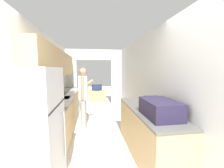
{
  "coord_description": "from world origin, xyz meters",
  "views": [
    {
      "loc": [
        -0.13,
        -1.13,
        1.64
      ],
      "look_at": [
        0.43,
        2.6,
        1.23
      ],
      "focal_mm": 22.0,
      "sensor_mm": 36.0,
      "label": 1
    }
  ],
  "objects_px": {
    "refrigerator": "(30,136)",
    "person": "(83,97)",
    "suitcase": "(160,108)",
    "range_oven": "(71,101)",
    "television": "(97,88)",
    "tv_cabinet": "(97,96)"
  },
  "relations": [
    {
      "from": "person",
      "to": "suitcase",
      "type": "distance_m",
      "value": 2.15
    },
    {
      "from": "person",
      "to": "refrigerator",
      "type": "bearing_deg",
      "value": 169.83
    },
    {
      "from": "suitcase",
      "to": "person",
      "type": "bearing_deg",
      "value": 125.93
    },
    {
      "from": "refrigerator",
      "to": "person",
      "type": "relative_size",
      "value": 0.99
    },
    {
      "from": "refrigerator",
      "to": "tv_cabinet",
      "type": "xyz_separation_m",
      "value": [
        1.01,
        5.11,
        -0.54
      ]
    },
    {
      "from": "suitcase",
      "to": "tv_cabinet",
      "type": "bearing_deg",
      "value": 99.1
    },
    {
      "from": "suitcase",
      "to": "range_oven",
      "type": "bearing_deg",
      "value": 119.41
    },
    {
      "from": "refrigerator",
      "to": "television",
      "type": "bearing_deg",
      "value": 78.76
    },
    {
      "from": "refrigerator",
      "to": "suitcase",
      "type": "xyz_separation_m",
      "value": [
        1.79,
        0.22,
        0.2
      ]
    },
    {
      "from": "range_oven",
      "to": "tv_cabinet",
      "type": "distance_m",
      "value": 1.97
    },
    {
      "from": "refrigerator",
      "to": "person",
      "type": "distance_m",
      "value": 2.03
    },
    {
      "from": "suitcase",
      "to": "refrigerator",
      "type": "bearing_deg",
      "value": -172.97
    },
    {
      "from": "refrigerator",
      "to": "range_oven",
      "type": "bearing_deg",
      "value": 90.45
    },
    {
      "from": "person",
      "to": "tv_cabinet",
      "type": "height_order",
      "value": "person"
    },
    {
      "from": "suitcase",
      "to": "tv_cabinet",
      "type": "xyz_separation_m",
      "value": [
        -0.78,
        4.89,
        -0.74
      ]
    },
    {
      "from": "television",
      "to": "refrigerator",
      "type": "bearing_deg",
      "value": -101.24
    },
    {
      "from": "range_oven",
      "to": "person",
      "type": "height_order",
      "value": "person"
    },
    {
      "from": "suitcase",
      "to": "television",
      "type": "bearing_deg",
      "value": 99.18
    },
    {
      "from": "person",
      "to": "television",
      "type": "height_order",
      "value": "person"
    },
    {
      "from": "person",
      "to": "television",
      "type": "bearing_deg",
      "value": -3.84
    },
    {
      "from": "television",
      "to": "tv_cabinet",
      "type": "bearing_deg",
      "value": 90.0
    },
    {
      "from": "refrigerator",
      "to": "suitcase",
      "type": "bearing_deg",
      "value": 7.03
    }
  ]
}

